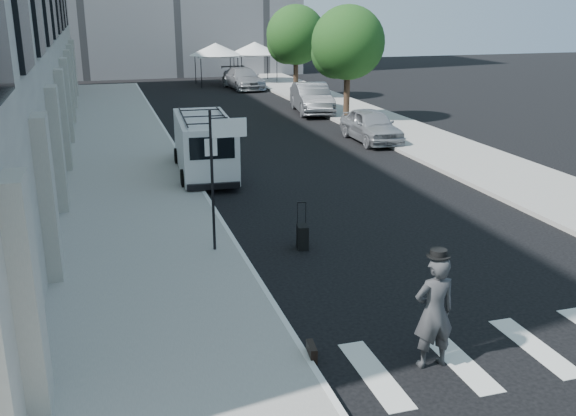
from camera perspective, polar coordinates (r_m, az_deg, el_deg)
ground at (r=14.14m, az=6.44°, el=-7.63°), size 120.00×120.00×0.00m
sidewalk_left at (r=28.35m, az=-14.56°, el=5.01°), size 4.50×48.00×0.15m
sidewalk_right at (r=35.23m, az=7.31°, el=7.83°), size 4.00×56.00×0.15m
sign_pole at (r=15.54m, az=-5.99°, el=5.07°), size 1.03×0.07×3.50m
tree_near at (r=34.34m, az=5.10°, el=14.20°), size 3.80×3.83×6.03m
tree_far at (r=42.82m, az=0.51°, el=14.94°), size 3.80×3.83×6.03m
tent_left at (r=50.65m, az=-6.45°, el=13.83°), size 4.00×4.00×3.20m
tent_right at (r=51.81m, az=-2.97°, el=14.00°), size 4.00×4.00×3.20m
businessman at (r=11.31m, az=12.85°, el=-9.01°), size 0.75×0.49×2.05m
briefcase at (r=11.54m, az=2.11°, el=-12.79°), size 0.17×0.45×0.34m
suitcase at (r=16.49m, az=1.30°, el=-2.55°), size 0.34×0.47×1.20m
cargo_van at (r=23.71m, az=-7.48°, el=5.58°), size 2.26×5.72×2.13m
parked_car_a at (r=29.67m, az=7.40°, el=7.29°), size 1.81×4.38×1.48m
parked_car_b at (r=37.40m, az=2.13°, el=9.72°), size 2.48×5.33×1.69m
parked_car_c at (r=48.46m, az=-4.02°, el=11.41°), size 2.60×5.44×1.53m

